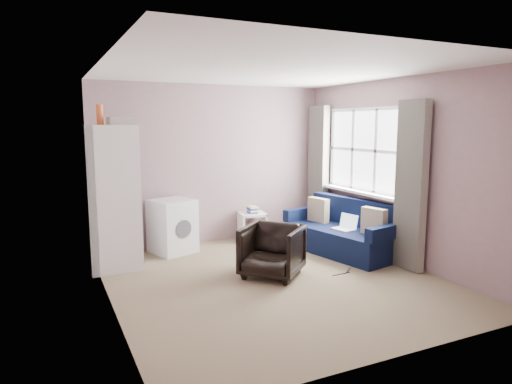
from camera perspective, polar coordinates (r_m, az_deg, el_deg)
room at (r=5.41m, az=2.40°, el=1.80°), size 3.84×4.24×2.54m
armchair at (r=5.70m, az=2.02°, el=-7.07°), size 0.94×0.94×0.71m
fridge at (r=6.20m, az=-17.61°, el=-0.57°), size 0.67×0.66×2.13m
washing_machine at (r=6.85m, az=-10.40°, el=-4.08°), size 0.71×0.71×0.79m
side_table at (r=7.45m, az=-0.48°, el=-4.07°), size 0.48×0.48×0.57m
sofa at (r=6.89m, az=10.97°, el=-5.09°), size 1.13×1.87×0.78m
window_dressing at (r=6.97m, az=12.65°, el=1.87°), size 0.17×2.62×2.18m
floor_cables at (r=6.02m, az=11.00°, el=-9.83°), size 0.40×0.18×0.01m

